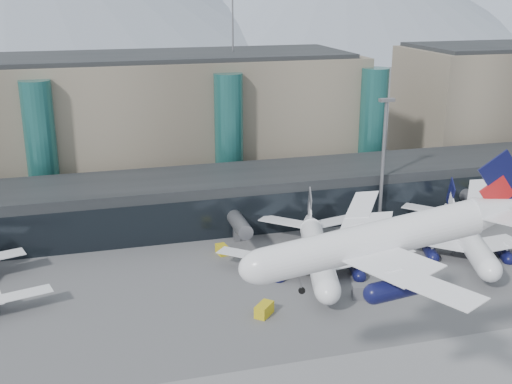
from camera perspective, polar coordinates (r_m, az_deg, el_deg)
ground at (r=82.14m, az=6.49°, el=-16.38°), size 900.00×900.00×0.00m
concourse at (r=129.88m, az=-2.89°, el=-0.60°), size 170.00×27.00×10.00m
terminal_main at (r=155.63m, az=-14.69°, el=5.93°), size 130.00×30.00×31.00m
teal_towers at (r=140.78m, az=-10.39°, el=4.41°), size 116.40×19.40×46.00m
lightmast_mid at (r=128.20m, az=11.25°, el=3.22°), size 3.00×1.20×25.60m
hero_jet at (r=66.36m, az=12.69°, el=-3.08°), size 32.22×32.18×10.46m
jet_parked_mid at (r=110.16m, az=5.39°, el=-4.47°), size 34.65×35.88×11.52m
jet_parked_right at (r=122.43m, az=18.10°, el=-3.03°), size 33.18×35.11×11.28m
veh_b at (r=115.96m, az=-3.02°, el=-5.13°), size 2.11×3.02×1.62m
veh_c at (r=101.61m, az=9.61°, el=-8.71°), size 4.13×2.86×2.08m
veh_d at (r=130.27m, az=12.74°, el=-2.91°), size 2.91×3.30×1.67m
veh_g at (r=119.77m, az=11.42°, el=-4.78°), size 2.39×2.71×1.36m
veh_h at (r=95.34m, az=0.73°, el=-10.41°), size 3.49×3.58×1.81m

